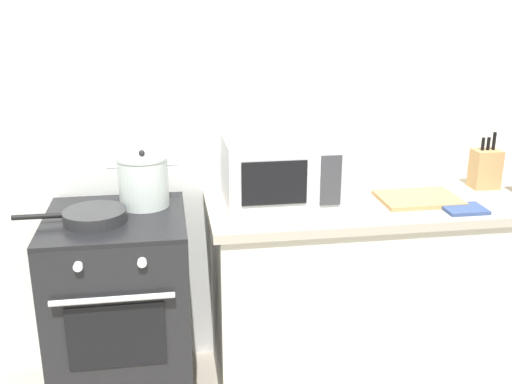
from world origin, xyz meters
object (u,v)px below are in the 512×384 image
Objects in this scene: frying_pan at (93,216)px; knife_block at (485,168)px; oven_mitt at (464,209)px; cutting_board at (418,199)px; stove at (122,312)px; microwave at (280,171)px; stock_pot at (143,181)px.

knife_block is at bearing 5.74° from frying_pan.
knife_block is 0.40m from oven_mitt.
frying_pan reaches higher than cutting_board.
stove is 5.11× the size of oven_mitt.
microwave is 2.78× the size of oven_mitt.
stock_pot is 0.62× the size of microwave.
microwave is at bearing 8.62° from frying_pan.
stock_pot is 1.12× the size of knife_block.
stock_pot is 0.28m from frying_pan.
microwave is 0.83m from oven_mitt.
frying_pan is 2.58× the size of oven_mitt.
microwave is 1.04m from knife_block.
stove is 3.33× the size of knife_block.
frying_pan is 1.29× the size of cutting_board.
microwave is (0.74, 0.08, 0.61)m from stove.
knife_block reaches higher than frying_pan.
frying_pan reaches higher than oven_mitt.
knife_block is (0.40, 0.14, 0.09)m from cutting_board.
frying_pan is 1.68× the size of knife_block.
stock_pot reaches higher than oven_mitt.
stove is 1.98× the size of frying_pan.
microwave reaches higher than oven_mitt.
stove is 1.45m from cutting_board.
microwave is 0.66m from cutting_board.
oven_mitt is at bearing -5.99° from stove.
microwave is 1.39× the size of cutting_board.
stock_pot is 0.86× the size of cutting_board.
knife_block is at bearing 3.44° from microwave.
stock_pot is 0.67× the size of frying_pan.
stove is 2.96× the size of stock_pot.
stock_pot is at bearing 175.54° from microwave.
frying_pan reaches higher than stove.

